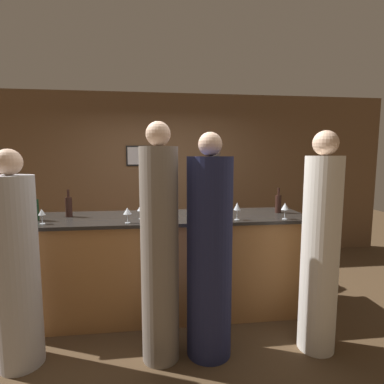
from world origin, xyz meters
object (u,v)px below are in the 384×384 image
bartender (214,216)px  wine_bottle_0 (69,206)px  wine_bottle_1 (278,203)px  wine_bottle_2 (35,209)px  guest_2 (209,255)px  guest_3 (160,251)px  guest_1 (320,250)px  guest_0 (16,268)px

bartender → wine_bottle_0: (-1.76, -0.83, 0.32)m
wine_bottle_1 → wine_bottle_2: (-2.63, -0.10, 0.00)m
guest_2 → wine_bottle_2: 1.85m
guest_3 → wine_bottle_0: 1.34m
guest_2 → guest_1: bearing=-3.1°
guest_3 → wine_bottle_1: guest_3 is taller
bartender → guest_0: (-1.96, -1.66, -0.05)m
guest_2 → wine_bottle_2: size_ratio=6.62×
bartender → guest_2: 1.75m
guest_0 → guest_2: (1.59, -0.05, 0.06)m
guest_2 → bartender: bearing=77.7°
guest_1 → guest_2: size_ratio=1.01×
wine_bottle_1 → wine_bottle_0: bearing=178.7°
wine_bottle_0 → wine_bottle_2: (-0.29, -0.15, -0.00)m
guest_1 → wine_bottle_1: guest_1 is taller
guest_1 → guest_2: 0.98m
wine_bottle_1 → wine_bottle_2: size_ratio=0.99×
guest_0 → wine_bottle_2: size_ratio=6.15×
wine_bottle_0 → wine_bottle_2: bearing=-152.4°
guest_2 → wine_bottle_2: (-1.68, 0.73, 0.31)m
bartender → guest_2: (-0.37, -1.71, 0.01)m
wine_bottle_0 → wine_bottle_1: bearing=-1.3°
guest_1 → wine_bottle_0: bearing=158.5°
wine_bottle_0 → bartender: bearing=25.2°
guest_1 → wine_bottle_0: (-2.37, 0.93, 0.28)m
guest_0 → guest_1: (2.57, -0.10, 0.09)m
guest_0 → guest_2: size_ratio=0.93×
guest_2 → wine_bottle_2: guest_2 is taller
guest_3 → guest_2: bearing=2.1°
bartender → guest_2: bearing=77.7°
bartender → guest_0: bearing=40.2°
wine_bottle_2 → wine_bottle_1: bearing=2.1°
guest_1 → guest_2: guest_1 is taller
bartender → wine_bottle_1: bartender is taller
bartender → wine_bottle_2: bearing=25.6°
wine_bottle_2 → wine_bottle_0: bearing=27.6°
bartender → guest_3: size_ratio=0.95×
bartender → wine_bottle_0: bartender is taller
guest_1 → guest_3: bearing=178.5°
guest_0 → wine_bottle_1: guest_0 is taller
guest_0 → wine_bottle_0: 0.93m
guest_1 → wine_bottle_1: bearing=91.4°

